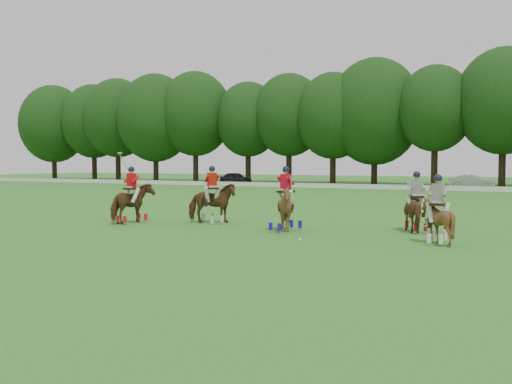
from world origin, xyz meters
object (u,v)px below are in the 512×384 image
at_px(polo_red_a, 132,203).
at_px(polo_stripe_b, 437,220).
at_px(polo_ball, 300,240).
at_px(car_left, 236,178).
at_px(polo_stripe_a, 416,210).
at_px(polo_red_c, 286,208).
at_px(polo_red_b, 212,203).
at_px(car_mid, 472,182).

xyz_separation_m(polo_red_a, polo_stripe_b, (12.29, -0.40, -0.10)).
bearing_deg(polo_ball, polo_stripe_b, 19.07).
height_order(car_left, polo_stripe_a, polo_stripe_a).
xyz_separation_m(polo_red_c, polo_stripe_b, (5.49, -0.78, -0.11)).
bearing_deg(polo_red_c, polo_stripe_a, 25.83).
bearing_deg(polo_red_b, polo_ball, -31.77).
bearing_deg(polo_ball, car_mid, 89.13).
distance_m(polo_stripe_a, polo_ball, 5.12).
bearing_deg(polo_ball, polo_stripe_a, 56.66).
xyz_separation_m(polo_red_c, polo_stripe_a, (4.27, 2.07, -0.08)).
xyz_separation_m(car_mid, polo_stripe_b, (3.39, -39.33, 0.08)).
bearing_deg(polo_ball, polo_red_a, 167.81).
xyz_separation_m(polo_red_a, polo_red_b, (2.97, 1.50, 0.00)).
xyz_separation_m(polo_red_b, polo_stripe_b, (9.33, -1.91, -0.10)).
xyz_separation_m(car_left, polo_ball, (25.11, -40.71, -0.65)).
xyz_separation_m(car_left, polo_red_a, (16.82, -38.92, 0.17)).
relative_size(car_mid, polo_stripe_a, 1.88).
relative_size(car_left, polo_stripe_b, 1.88).
xyz_separation_m(polo_red_a, polo_red_c, (6.80, 0.38, 0.01)).
distance_m(polo_red_a, polo_ball, 8.51).
distance_m(polo_red_c, polo_ball, 2.75).
bearing_deg(car_left, polo_red_b, -138.48).
xyz_separation_m(car_mid, polo_red_a, (-8.90, -38.92, 0.18)).
height_order(polo_red_b, polo_red_c, polo_red_c).
bearing_deg(car_mid, car_left, 89.35).
bearing_deg(polo_red_a, polo_red_b, 26.90).
distance_m(car_left, polo_stripe_a, 45.92).
bearing_deg(polo_red_a, polo_stripe_b, -1.88).
distance_m(polo_red_a, polo_red_b, 3.32).
bearing_deg(car_mid, polo_ball, 178.49).
distance_m(car_left, polo_red_a, 42.40).
distance_m(car_mid, polo_red_a, 39.93).
distance_m(car_left, polo_stripe_b, 48.93).
xyz_separation_m(polo_stripe_a, polo_stripe_b, (1.22, -2.85, -0.03)).
relative_size(polo_red_c, polo_stripe_a, 1.08).
relative_size(polo_red_b, polo_red_c, 1.00).
height_order(polo_stripe_b, polo_ball, polo_stripe_b).
xyz_separation_m(car_left, polo_stripe_b, (29.11, -39.33, 0.07)).
relative_size(car_mid, polo_red_a, 1.42).
bearing_deg(car_mid, polo_red_c, 176.24).
distance_m(car_mid, polo_red_c, 38.60).
bearing_deg(polo_stripe_a, polo_red_c, -154.17).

